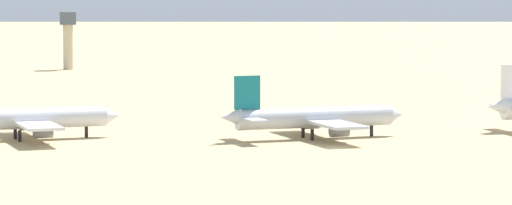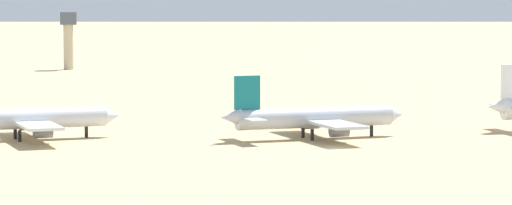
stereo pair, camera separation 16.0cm
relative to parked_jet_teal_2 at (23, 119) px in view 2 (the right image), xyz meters
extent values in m
plane|color=tan|center=(51.09, -20.22, -3.73)|extent=(4000.00, 4000.00, 0.00)
cylinder|color=silver|center=(0.34, 0.07, 0.03)|extent=(28.84, 9.04, 3.59)
cone|color=silver|center=(15.64, 3.07, 0.03)|extent=(3.30, 3.86, 3.41)
cube|color=silver|center=(1.22, 0.24, -0.50)|extent=(11.51, 29.32, 0.50)
cylinder|color=slate|center=(0.80, 7.01, -1.76)|extent=(3.55, 2.56, 1.97)
cylinder|color=slate|center=(3.39, -6.19, -1.76)|extent=(3.55, 2.56, 1.97)
cylinder|color=black|center=(11.04, 2.17, -2.75)|extent=(0.63, 0.63, 1.97)
cylinder|color=black|center=(-1.40, 1.92, -2.75)|extent=(0.63, 0.63, 1.97)
cylinder|color=black|center=(-0.57, -2.30, -2.75)|extent=(0.63, 0.63, 1.97)
cylinder|color=silver|center=(50.72, -6.02, 0.06)|extent=(29.02, 8.78, 3.61)
cone|color=silver|center=(66.15, -3.17, 0.06)|extent=(3.28, 3.86, 3.43)
cone|color=silver|center=(35.29, -8.87, 0.60)|extent=(4.10, 3.67, 3.07)
cube|color=#14727A|center=(38.31, -8.31, 4.79)|extent=(4.69, 1.29, 5.86)
cube|color=silver|center=(37.65, -4.77, 0.42)|extent=(3.95, 6.55, 0.32)
cube|color=silver|center=(38.96, -11.86, 0.42)|extent=(3.95, 6.55, 0.32)
cube|color=silver|center=(51.61, -5.86, -0.49)|extent=(11.27, 29.48, 0.50)
cylinder|color=slate|center=(51.27, 0.96, -1.75)|extent=(3.55, 2.54, 1.98)
cylinder|color=slate|center=(53.72, -12.34, -1.75)|extent=(3.55, 2.54, 1.98)
cylinder|color=black|center=(61.50, -4.03, -2.74)|extent=(0.63, 0.63, 1.98)
cylinder|color=black|center=(49.00, -4.14, -2.74)|extent=(0.63, 0.63, 1.98)
cylinder|color=black|center=(49.78, -8.39, -2.74)|extent=(0.63, 0.63, 1.98)
cone|color=white|center=(86.04, -0.61, 0.97)|extent=(4.23, 3.70, 3.33)
cube|color=white|center=(88.97, 3.62, 0.78)|extent=(3.78, 6.94, 0.35)
cylinder|color=#C6B793|center=(12.40, 199.58, 3.47)|extent=(3.20, 3.20, 14.41)
cube|color=#4C5660|center=(12.40, 199.58, 12.71)|extent=(5.20, 5.20, 4.06)
camera|label=1|loc=(2.63, -238.43, 23.27)|focal=95.09mm
camera|label=2|loc=(2.79, -238.46, 23.27)|focal=95.09mm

